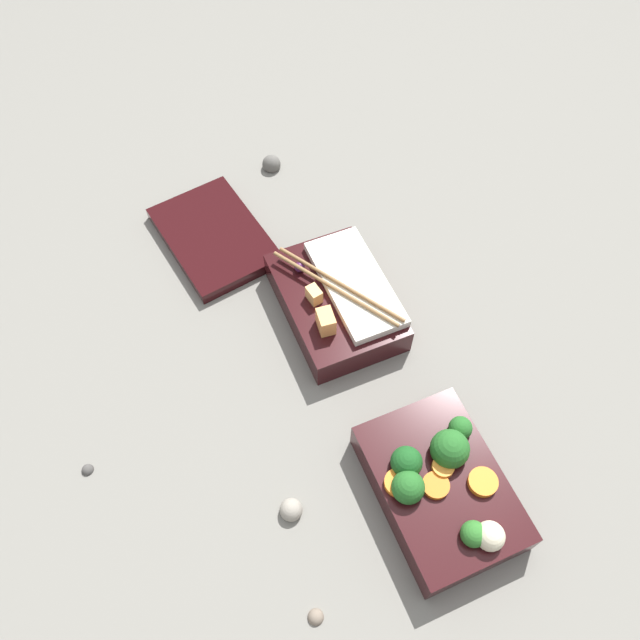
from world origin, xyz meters
TOP-DOWN VIEW (x-y plane):
  - ground_plane at (0.00, 0.00)m, footprint 3.00×3.00m
  - bento_tray_vegetable at (-0.13, -0.00)m, footprint 0.19×0.13m
  - bento_tray_rice at (0.14, 0.00)m, footprint 0.19×0.13m
  - bento_lid at (0.32, 0.12)m, footprint 0.20×0.16m
  - pebble_0 at (0.43, -0.01)m, footprint 0.03×0.03m
  - pebble_1 at (0.05, 0.36)m, footprint 0.01×0.01m
  - pebble_2 at (-0.20, 0.18)m, footprint 0.02×0.02m
  - pebble_3 at (-0.09, 0.16)m, footprint 0.03×0.03m

SIDE VIEW (x-z plane):
  - ground_plane at x=0.00m, z-range 0.00..0.00m
  - pebble_1 at x=0.05m, z-range 0.00..0.01m
  - pebble_2 at x=-0.20m, z-range 0.00..0.01m
  - pebble_3 at x=-0.09m, z-range -0.01..0.02m
  - pebble_0 at x=0.43m, z-range -0.01..0.02m
  - bento_lid at x=0.32m, z-range 0.00..0.02m
  - bento_tray_rice at x=0.14m, z-range -0.01..0.06m
  - bento_tray_vegetable at x=-0.13m, z-range -0.01..0.07m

